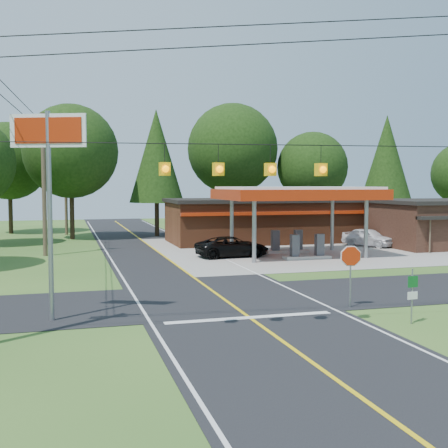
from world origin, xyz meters
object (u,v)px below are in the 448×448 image
object	(u,v)px
big_stop_sign	(49,163)
suv_car	(232,247)
sedan_car	(368,238)
octagonal_stop_sign	(351,261)
gas_canopy	(297,195)

from	to	relation	value
big_stop_sign	suv_car	bearing A→B (deg)	53.47
sedan_car	big_stop_sign	xyz separation A→B (m)	(-24.14, -19.01, 5.04)
suv_car	octagonal_stop_sign	world-z (taller)	octagonal_stop_sign
big_stop_sign	octagonal_stop_sign	xyz separation A→B (m)	(11.64, -1.00, -3.86)
gas_canopy	suv_car	xyz separation A→B (m)	(-4.50, 0.70, -3.56)
suv_car	big_stop_sign	xyz separation A→B (m)	(-11.64, -15.71, 5.07)
sedan_car	gas_canopy	bearing A→B (deg)	178.52
suv_car	octagonal_stop_sign	distance (m)	16.76
gas_canopy	big_stop_sign	world-z (taller)	big_stop_sign
big_stop_sign	gas_canopy	bearing A→B (deg)	42.93
gas_canopy	big_stop_sign	bearing A→B (deg)	-137.07
gas_canopy	sedan_car	size ratio (longest dim) A/B	2.44
gas_canopy	octagonal_stop_sign	bearing A→B (deg)	-105.70
suv_car	big_stop_sign	bearing A→B (deg)	138.85
gas_canopy	sedan_car	xyz separation A→B (m)	(8.00, 4.00, -3.53)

